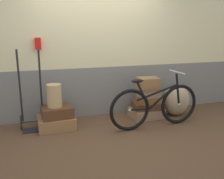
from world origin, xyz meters
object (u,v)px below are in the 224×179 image
Objects in this scene: suitcase_1 at (57,112)px; luggage_trolley at (32,109)px; suitcase_4 at (149,99)px; suitcase_0 at (56,122)px; suitcase_2 at (146,113)px; bicycle at (155,106)px; suitcase_6 at (148,83)px; wicker_basket at (54,96)px; suitcase_5 at (149,92)px; burlap_sack at (176,100)px; suitcase_3 at (147,105)px.

suitcase_1 is 0.38× the size of luggage_trolley.
luggage_trolley is (-2.14, 0.11, -0.02)m from suitcase_4.
suitcase_4 reaches higher than suitcase_0.
suitcase_1 is at bearing 173.81° from suitcase_4.
suitcase_2 is 0.35× the size of bicycle.
suitcase_4 is 0.32× the size of luggage_trolley.
suitcase_6 is 0.23× the size of bicycle.
wicker_basket is at bearing 178.76° from suitcase_2.
suitcase_5 is at bearing -2.92° from luggage_trolley.
burlap_sack is (0.62, -0.04, 0.22)m from suitcase_2.
suitcase_2 is at bearing 80.61° from suitcase_6.
burlap_sack reaches higher than suitcase_0.
luggage_trolley is (-2.11, 0.07, 0.10)m from suitcase_3.
suitcase_2 is 0.57m from bicycle.
suitcase_1 is 1.73m from suitcase_5.
wicker_basket reaches higher than suitcase_3.
suitcase_0 is 1.01× the size of burlap_sack.
suitcase_3 is (0.00, -0.01, 0.16)m from suitcase_2.
suitcase_3 is at bearing 74.48° from suitcase_6.
suitcase_4 is 1.78m from wicker_basket.
wicker_basket is 0.28× the size of luggage_trolley.
burlap_sack is at bearing -0.65° from wicker_basket.
luggage_trolley is (-0.41, 0.09, 0.05)m from suitcase_1.
suitcase_6 is 0.63× the size of burlap_sack.
suitcase_0 is 0.48m from wicker_basket.
suitcase_6 reaches higher than suitcase_5.
bicycle is (1.65, -0.46, 0.28)m from suitcase_0.
suitcase_3 is 0.87× the size of burlap_sack.
bicycle is (1.66, -0.47, -0.20)m from wicker_basket.
suitcase_2 is 1.37× the size of suitcase_4.
suitcase_3 is 0.31× the size of bicycle.
bicycle is at bearing -98.38° from suitcase_5.
suitcase_0 is at bearing -178.17° from suitcase_6.
wicker_basket reaches higher than burlap_sack.
bicycle is at bearing -17.23° from suitcase_0.
suitcase_0 is at bearing 179.54° from burlap_sack.
bicycle reaches higher than wicker_basket.
suitcase_5 is (1.74, -0.01, 0.41)m from suitcase_0.
suitcase_1 is 1.33× the size of wicker_basket.
suitcase_4 is at bearing -2.94° from luggage_trolley.
suitcase_3 is at bearing -0.79° from suitcase_0.
suitcase_2 is at bearing 127.69° from suitcase_3.
wicker_basket reaches higher than suitcase_0.
burlap_sack is (2.35, -0.03, -0.28)m from wicker_basket.
suitcase_5 is at bearing 16.58° from suitcase_6.
suitcase_1 is 0.85× the size of burlap_sack.
burlap_sack is at bearing 3.23° from suitcase_5.
suitcase_1 is at bearing 179.53° from burlap_sack.
suitcase_6 is at bearing -103.78° from suitcase_2.
burlap_sack is (0.63, 0.00, -0.39)m from suitcase_6.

